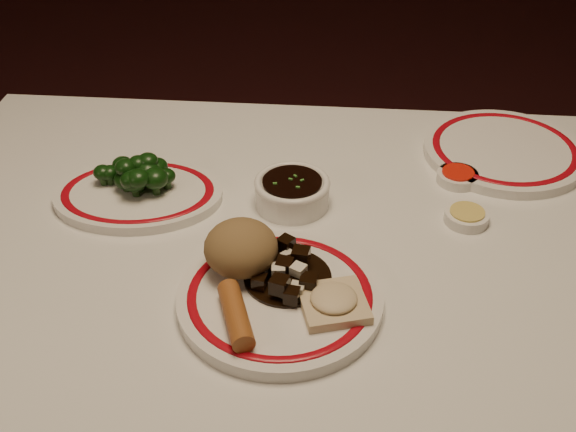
# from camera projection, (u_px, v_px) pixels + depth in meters

# --- Properties ---
(dining_table) EXTENTS (1.20, 0.90, 0.75)m
(dining_table) POSITION_uv_depth(u_px,v_px,m) (305.00, 311.00, 1.02)
(dining_table) COLOR white
(dining_table) RESTS_ON ground
(main_plate) EXTENTS (0.28, 0.28, 0.02)m
(main_plate) POSITION_uv_depth(u_px,v_px,m) (280.00, 298.00, 0.90)
(main_plate) COLOR white
(main_plate) RESTS_ON dining_table
(rice_mound) EXTENTS (0.09, 0.09, 0.07)m
(rice_mound) POSITION_uv_depth(u_px,v_px,m) (241.00, 248.00, 0.91)
(rice_mound) COLOR olive
(rice_mound) RESTS_ON main_plate
(spring_roll) EXTENTS (0.06, 0.10, 0.03)m
(spring_roll) POSITION_uv_depth(u_px,v_px,m) (236.00, 315.00, 0.84)
(spring_roll) COLOR #A05B27
(spring_roll) RESTS_ON main_plate
(fried_wonton) EXTENTS (0.10, 0.10, 0.02)m
(fried_wonton) POSITION_uv_depth(u_px,v_px,m) (334.00, 301.00, 0.87)
(fried_wonton) COLOR beige
(fried_wonton) RESTS_ON main_plate
(stirfry_heap) EXTENTS (0.11, 0.12, 0.03)m
(stirfry_heap) POSITION_uv_depth(u_px,v_px,m) (286.00, 273.00, 0.91)
(stirfry_heap) COLOR black
(stirfry_heap) RESTS_ON main_plate
(broccoli_plate) EXTENTS (0.27, 0.24, 0.02)m
(broccoli_plate) POSITION_uv_depth(u_px,v_px,m) (138.00, 194.00, 1.08)
(broccoli_plate) COLOR white
(broccoli_plate) RESTS_ON dining_table
(broccoli_pile) EXTENTS (0.13, 0.09, 0.05)m
(broccoli_pile) POSITION_uv_depth(u_px,v_px,m) (139.00, 174.00, 1.07)
(broccoli_pile) COLOR #23471C
(broccoli_pile) RESTS_ON broccoli_plate
(soy_bowl) EXTENTS (0.11, 0.11, 0.04)m
(soy_bowl) POSITION_uv_depth(u_px,v_px,m) (292.00, 193.00, 1.07)
(soy_bowl) COLOR white
(soy_bowl) RESTS_ON dining_table
(sweet_sour_dish) EXTENTS (0.06, 0.06, 0.02)m
(sweet_sour_dish) POSITION_uv_depth(u_px,v_px,m) (457.00, 177.00, 1.12)
(sweet_sour_dish) COLOR white
(sweet_sour_dish) RESTS_ON dining_table
(mustard_dish) EXTENTS (0.06, 0.06, 0.02)m
(mustard_dish) POSITION_uv_depth(u_px,v_px,m) (467.00, 216.00, 1.04)
(mustard_dish) COLOR white
(mustard_dish) RESTS_ON dining_table
(far_plate) EXTENTS (0.34, 0.34, 0.02)m
(far_plate) POSITION_uv_depth(u_px,v_px,m) (504.00, 151.00, 1.19)
(far_plate) COLOR white
(far_plate) RESTS_ON dining_table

